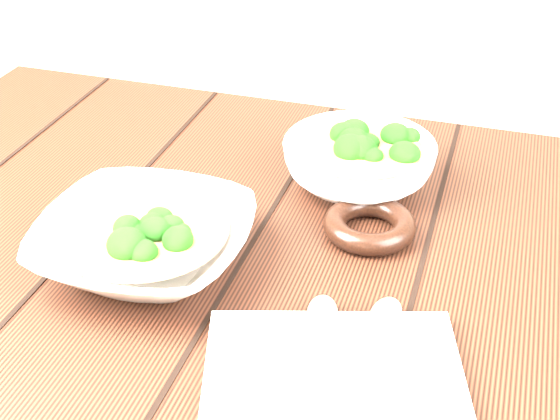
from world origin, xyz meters
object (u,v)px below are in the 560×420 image
(table, at_px, (268,325))
(napkin, at_px, (334,386))
(soup_bowl_back, at_px, (359,162))
(soup_bowl_front, at_px, (145,241))
(trivet, at_px, (370,225))

(table, distance_m, napkin, 0.27)
(table, distance_m, soup_bowl_back, 0.24)
(soup_bowl_front, relative_size, napkin, 1.02)
(table, bearing_deg, trivet, 30.45)
(table, height_order, napkin, napkin)
(table, distance_m, trivet, 0.18)
(trivet, xyz_separation_m, napkin, (0.02, -0.27, -0.01))
(table, height_order, trivet, trivet)
(soup_bowl_front, distance_m, trivet, 0.27)
(soup_bowl_front, relative_size, soup_bowl_back, 1.01)
(napkin, bearing_deg, soup_bowl_front, 136.03)
(table, bearing_deg, soup_bowl_back, 68.13)
(soup_bowl_front, distance_m, napkin, 0.29)
(soup_bowl_back, bearing_deg, soup_bowl_front, -128.00)
(soup_bowl_front, xyz_separation_m, trivet, (0.23, 0.14, -0.02))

